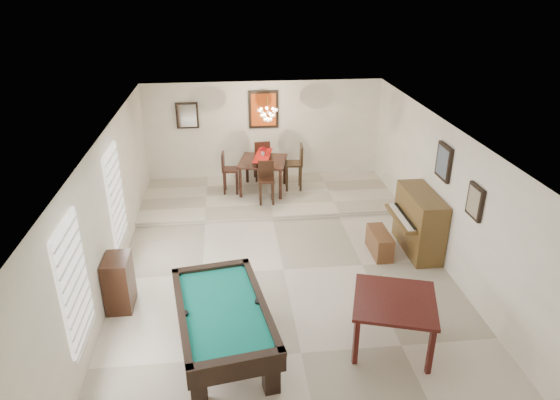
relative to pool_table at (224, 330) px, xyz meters
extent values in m
cube|color=beige|center=(1.10, 2.08, -0.39)|extent=(6.00, 9.00, 0.02)
cube|color=silver|center=(1.10, 6.58, 0.92)|extent=(6.00, 0.04, 2.60)
cube|color=silver|center=(-1.90, 2.08, 0.92)|extent=(0.04, 9.00, 2.60)
cube|color=silver|center=(4.10, 2.08, 0.92)|extent=(0.04, 9.00, 2.60)
cube|color=white|center=(1.10, 2.08, 2.22)|extent=(6.00, 9.00, 0.04)
cube|color=beige|center=(1.10, 5.33, -0.32)|extent=(6.00, 2.50, 0.12)
cube|color=white|center=(-1.87, -0.12, 1.02)|extent=(0.06, 1.00, 1.70)
cube|color=white|center=(-1.87, 2.68, 1.02)|extent=(0.06, 1.00, 1.70)
cube|color=brown|center=(3.03, 2.48, -0.14)|extent=(0.33, 0.84, 0.46)
cube|color=black|center=(-1.68, 1.28, 0.08)|extent=(0.40, 0.60, 0.91)
cube|color=#D84C14|center=(1.10, 6.54, 1.52)|extent=(0.75, 0.06, 0.95)
cube|color=white|center=(-0.80, 6.54, 1.42)|extent=(0.55, 0.06, 0.65)
cube|color=slate|center=(4.06, 2.38, 1.52)|extent=(0.06, 0.55, 0.65)
cube|color=gray|center=(4.06, 1.08, 1.32)|extent=(0.06, 0.45, 0.55)
camera|label=1|loc=(0.19, -5.76, 4.64)|focal=32.00mm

